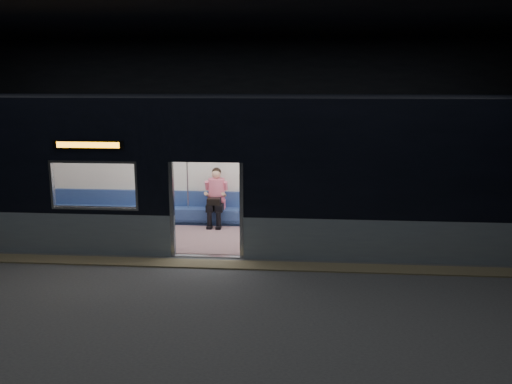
# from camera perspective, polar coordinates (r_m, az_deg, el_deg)

# --- Properties ---
(station_floor) EXTENTS (24.00, 14.00, 0.01)m
(station_floor) POSITION_cam_1_polar(r_m,az_deg,el_deg) (10.73, -6.09, -8.62)
(station_floor) COLOR #47494C
(station_floor) RESTS_ON ground
(station_envelope) EXTENTS (24.00, 14.00, 5.00)m
(station_envelope) POSITION_cam_1_polar(r_m,az_deg,el_deg) (10.06, -6.55, 11.38)
(station_envelope) COLOR black
(station_envelope) RESTS_ON station_floor
(tactile_strip) EXTENTS (22.80, 0.50, 0.03)m
(tactile_strip) POSITION_cam_1_polar(r_m,az_deg,el_deg) (11.23, -5.56, -7.55)
(tactile_strip) COLOR #8C7F59
(tactile_strip) RESTS_ON station_floor
(metro_car) EXTENTS (18.00, 3.04, 3.35)m
(metro_car) POSITION_cam_1_polar(r_m,az_deg,el_deg) (12.70, -4.12, 3.26)
(metro_car) COLOR #8EA0A9
(metro_car) RESTS_ON station_floor
(passenger) EXTENTS (0.44, 0.75, 1.47)m
(passenger) POSITION_cam_1_polar(r_m,az_deg,el_deg) (13.89, -4.21, -0.21)
(passenger) COLOR black
(passenger) RESTS_ON metro_car
(handbag) EXTENTS (0.41, 0.39, 0.17)m
(handbag) POSITION_cam_1_polar(r_m,az_deg,el_deg) (13.67, -4.44, -0.98)
(handbag) COLOR black
(handbag) RESTS_ON passenger
(transit_map) EXTENTS (0.91, 0.03, 0.59)m
(transit_map) POSITION_cam_1_polar(r_m,az_deg,el_deg) (13.92, 2.20, 2.38)
(transit_map) COLOR white
(transit_map) RESTS_ON metro_car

